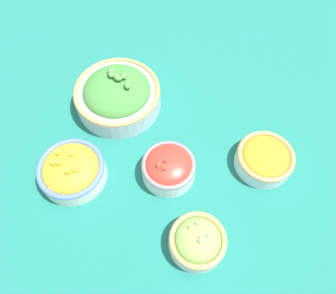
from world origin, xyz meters
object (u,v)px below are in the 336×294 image
Objects in this scene: bowl_cherry_tomatoes at (169,167)px; bowl_carrots at (265,158)px; bowl_squash at (72,170)px; bowl_broccoli at (118,94)px; bowl_lettuce at (198,241)px.

bowl_carrots is at bearing 34.04° from bowl_cherry_tomatoes.
bowl_squash is 0.22m from bowl_broccoli.
bowl_lettuce is at bearing -2.27° from bowl_squash.
bowl_lettuce is (0.12, -0.11, -0.00)m from bowl_cherry_tomatoes.
bowl_squash is 0.31m from bowl_lettuce.
bowl_broccoli is at bearing 93.92° from bowl_squash.
bowl_broccoli is at bearing 144.65° from bowl_lettuce.
bowl_broccoli is at bearing 150.13° from bowl_cherry_tomatoes.
bowl_lettuce is at bearing -42.94° from bowl_cherry_tomatoes.
bowl_cherry_tomatoes is 0.17m from bowl_lettuce.
bowl_cherry_tomatoes reaches higher than bowl_carrots.
bowl_carrots is 1.13× the size of bowl_lettuce.
bowl_squash is at bearing -86.08° from bowl_broccoli.
bowl_cherry_tomatoes is at bearing 137.06° from bowl_lettuce.
bowl_carrots is 1.08× the size of bowl_cherry_tomatoes.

